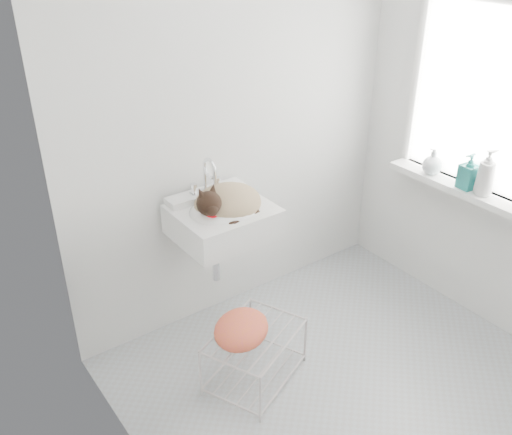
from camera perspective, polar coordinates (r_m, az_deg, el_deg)
floor at (r=3.26m, az=8.80°, el=-16.04°), size 2.20×2.00×0.02m
back_wall at (r=3.26m, az=-1.92°, el=10.30°), size 2.20×0.02×2.50m
right_wall at (r=3.40m, az=24.08°, el=8.55°), size 0.02×2.00×2.50m
left_wall at (r=1.98m, az=-12.00°, el=-3.32°), size 0.02×2.00×2.50m
window_glass at (r=3.45m, az=21.48°, el=11.12°), size 0.01×0.80×1.00m
window_frame at (r=3.44m, az=21.34°, el=11.09°), size 0.04×0.90×1.10m
windowsill at (r=3.57m, az=19.33°, el=3.03°), size 0.16×0.88×0.04m
sink at (r=3.08m, az=-3.38°, el=0.98°), size 0.52×0.45×0.21m
faucet at (r=3.16m, az=-5.23°, el=4.46°), size 0.19×0.13×0.19m
cat at (r=3.06m, az=-3.00°, el=1.59°), size 0.41×0.34×0.25m
wire_rack at (r=3.15m, az=-0.12°, el=-13.76°), size 0.61×0.53×0.31m
towel at (r=3.00m, az=-1.48°, el=-11.73°), size 0.40×0.37×0.14m
bottle_a at (r=3.46m, az=21.71°, el=2.17°), size 0.12×0.12×0.23m
bottle_b at (r=3.51m, az=20.33°, el=2.81°), size 0.11×0.10×0.21m
bottle_c at (r=3.64m, az=17.15°, el=4.25°), size 0.15×0.15×0.16m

